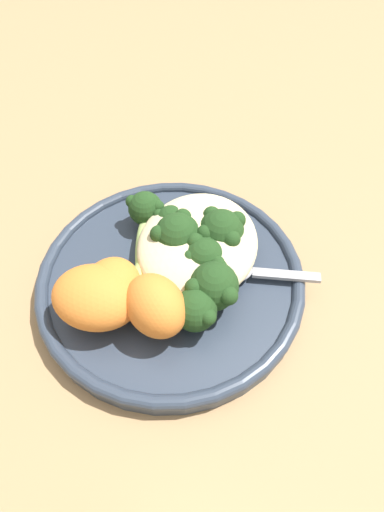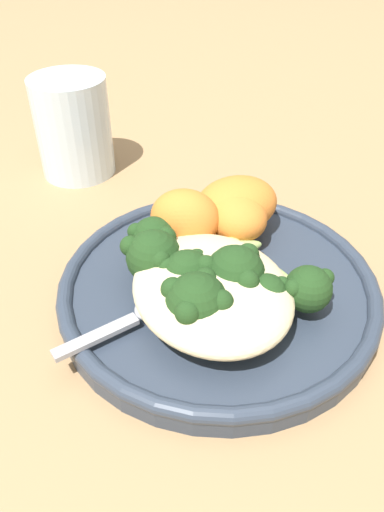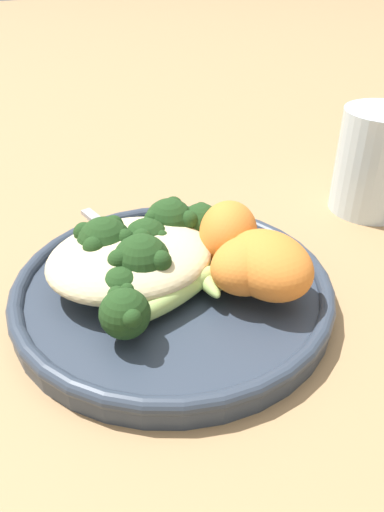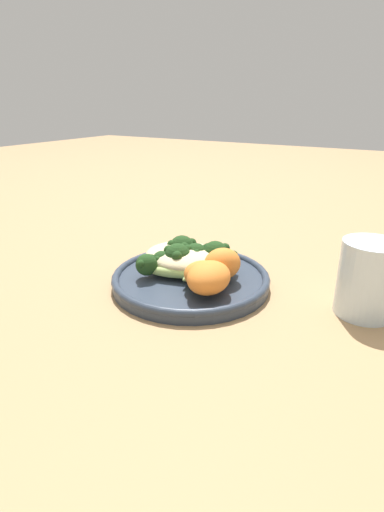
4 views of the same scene
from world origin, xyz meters
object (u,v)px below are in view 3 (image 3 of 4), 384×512
broccoli_stalk_7 (141,307)px  plate (173,289)px  broccoli_stalk_3 (155,248)px  broccoli_stalk_6 (149,285)px  broccoli_stalk_4 (117,249)px  broccoli_stalk_2 (168,248)px  sweet_potato_chunk_2 (228,232)px  broccoli_stalk_1 (176,231)px  broccoli_stalk_0 (201,231)px  sweet_potato_chunk_0 (268,264)px  water_glass (376,162)px  sweet_potato_chunk_1 (250,264)px  spoon (124,241)px  broccoli_stalk_5 (148,264)px  quinoa_mound (131,258)px

broccoli_stalk_7 → plate: bearing=-153.9°
broccoli_stalk_3 → broccoli_stalk_6: (-0.02, -0.04, -0.00)m
broccoli_stalk_4 → broccoli_stalk_7: broccoli_stalk_4 is taller
broccoli_stalk_2 → sweet_potato_chunk_2: sweet_potato_chunk_2 is taller
broccoli_stalk_1 → sweet_potato_chunk_2: bearing=-127.2°
broccoli_stalk_0 → sweet_potato_chunk_0: bearing=-140.4°
broccoli_stalk_1 → sweet_potato_chunk_2: size_ratio=1.99×
broccoli_stalk_4 → water_glass: (0.28, 0.02, 0.01)m
plate → sweet_potato_chunk_1: bearing=-37.9°
broccoli_stalk_6 → sweet_potato_chunk_2: (0.08, 0.02, 0.01)m
plate → spoon: 0.07m
broccoli_stalk_3 → broccoli_stalk_0: bearing=-104.7°
broccoli_stalk_7 → broccoli_stalk_5: bearing=-136.3°
sweet_potato_chunk_1 → broccoli_stalk_4: bearing=140.2°
sweet_potato_chunk_2 → broccoli_stalk_1: bearing=136.6°
broccoli_stalk_6 → sweet_potato_chunk_0: sweet_potato_chunk_0 is taller
broccoli_stalk_6 → sweet_potato_chunk_0: 0.09m
broccoli_stalk_1 → broccoli_stalk_2: size_ratio=1.27×
broccoli_stalk_1 → broccoli_stalk_0: bearing=-101.8°
quinoa_mound → broccoli_stalk_4: (-0.01, 0.01, 0.00)m
broccoli_stalk_0 → sweet_potato_chunk_1: sweet_potato_chunk_1 is taller
broccoli_stalk_4 → sweet_potato_chunk_1: broccoli_stalk_4 is taller
broccoli_stalk_0 → sweet_potato_chunk_0: size_ratio=1.14×
plate → broccoli_stalk_5: broccoli_stalk_5 is taller
broccoli_stalk_2 → broccoli_stalk_3: broccoli_stalk_3 is taller
sweet_potato_chunk_0 → sweet_potato_chunk_1: (-0.01, 0.01, -0.00)m
broccoli_stalk_4 → broccoli_stalk_6: broccoli_stalk_4 is taller
broccoli_stalk_0 → broccoli_stalk_5: broccoli_stalk_5 is taller
broccoli_stalk_4 → spoon: size_ratio=0.97×
broccoli_stalk_1 → spoon: 0.05m
spoon → broccoli_stalk_0: bearing=-131.6°
spoon → water_glass: bearing=-103.1°
broccoli_stalk_5 → sweet_potato_chunk_0: bearing=179.9°
broccoli_stalk_0 → water_glass: size_ratio=0.80×
quinoa_mound → broccoli_stalk_2: 0.03m
broccoli_stalk_3 → broccoli_stalk_4: (-0.03, 0.01, 0.00)m
plate → broccoli_stalk_3: 0.03m
broccoli_stalk_1 → broccoli_stalk_5: broccoli_stalk_5 is taller
broccoli_stalk_1 → broccoli_stalk_7: broccoli_stalk_1 is taller
broccoli_stalk_5 → broccoli_stalk_6: bearing=97.5°
broccoli_stalk_5 → sweet_potato_chunk_1: 0.07m
broccoli_stalk_1 → broccoli_stalk_3: size_ratio=1.24×
broccoli_stalk_2 → broccoli_stalk_7: bearing=132.8°
broccoli_stalk_6 → broccoli_stalk_7: broccoli_stalk_7 is taller
broccoli_stalk_4 → broccoli_stalk_7: 0.07m
broccoli_stalk_3 → sweet_potato_chunk_2: (0.06, -0.02, 0.01)m
plate → broccoli_stalk_4: size_ratio=2.52×
broccoli_stalk_7 → spoon: broccoli_stalk_7 is taller
broccoli_stalk_1 → sweet_potato_chunk_1: 0.07m
broccoli_stalk_5 → sweet_potato_chunk_0: same height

